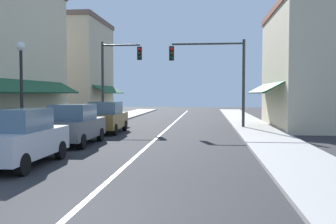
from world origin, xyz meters
TOP-DOWN VIEW (x-y plane):
  - ground_plane at (0.00, 18.00)m, footprint 80.00×80.00m
  - sidewalk_left at (-5.50, 18.00)m, footprint 2.60×56.00m
  - sidewalk_right at (5.50, 18.00)m, footprint 2.60×56.00m
  - lane_center_stripe at (0.00, 18.00)m, footprint 0.14×52.00m
  - storefront_right_block at (9.00, 20.00)m, footprint 5.72×10.20m
  - storefront_far_left at (-9.17, 28.00)m, footprint 6.05×8.20m
  - parked_car_nearest_left at (-3.26, 5.10)m, footprint 1.80×4.11m
  - parked_car_second_left at (-3.26, 10.14)m, footprint 1.78×4.10m
  - parked_car_third_left at (-3.18, 15.28)m, footprint 1.83×4.12m
  - traffic_signal_mast_arm at (3.16, 18.71)m, footprint 4.79×0.50m
  - traffic_signal_left_corner at (-3.89, 20.51)m, footprint 2.90×0.50m
  - street_lamp_left_near at (-4.96, 8.81)m, footprint 0.36×0.36m

SIDE VIEW (x-z plane):
  - ground_plane at x=0.00m, z-range 0.00..0.00m
  - lane_center_stripe at x=0.00m, z-range 0.00..0.01m
  - sidewalk_left at x=-5.50m, z-range 0.00..0.12m
  - sidewalk_right at x=5.50m, z-range 0.00..0.12m
  - parked_car_nearest_left at x=-3.26m, z-range -0.01..1.76m
  - parked_car_second_left at x=-3.26m, z-range -0.01..1.76m
  - parked_car_third_left at x=-3.18m, z-range -0.01..1.76m
  - street_lamp_left_near at x=-4.96m, z-range 0.79..5.11m
  - traffic_signal_left_corner at x=-3.89m, z-range 0.91..6.75m
  - traffic_signal_mast_arm at x=3.16m, z-range 1.02..6.65m
  - storefront_right_block at x=9.00m, z-range 0.00..7.86m
  - storefront_far_left at x=-9.17m, z-range 0.00..8.86m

